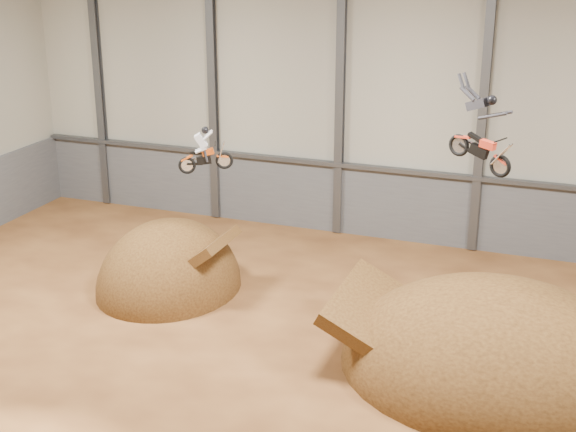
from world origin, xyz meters
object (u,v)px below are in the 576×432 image
at_px(takeoff_ramp, 170,288).
at_px(landing_ramp, 494,371).
at_px(fmx_rider_a, 206,147).
at_px(fmx_rider_b, 479,125).

xyz_separation_m(takeoff_ramp, landing_ramp, (13.70, -2.16, 0.00)).
distance_m(fmx_rider_a, fmx_rider_b, 10.64).
distance_m(landing_ramp, fmx_rider_b, 8.66).
relative_size(takeoff_ramp, fmx_rider_a, 3.26).
height_order(fmx_rider_a, fmx_rider_b, fmx_rider_b).
bearing_deg(fmx_rider_b, fmx_rider_a, -167.45).
xyz_separation_m(takeoff_ramp, fmx_rider_b, (12.58, -2.60, 8.58)).
relative_size(takeoff_ramp, landing_ramp, 0.64).
relative_size(landing_ramp, fmx_rider_a, 5.10).
relative_size(fmx_rider_a, fmx_rider_b, 0.70).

